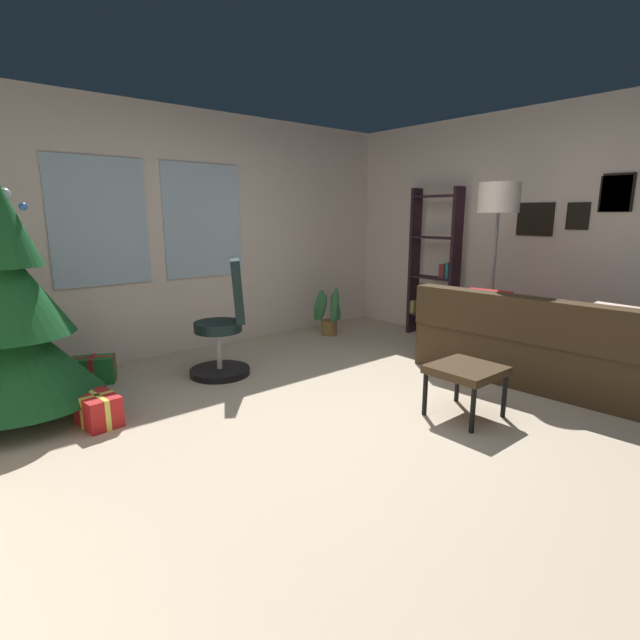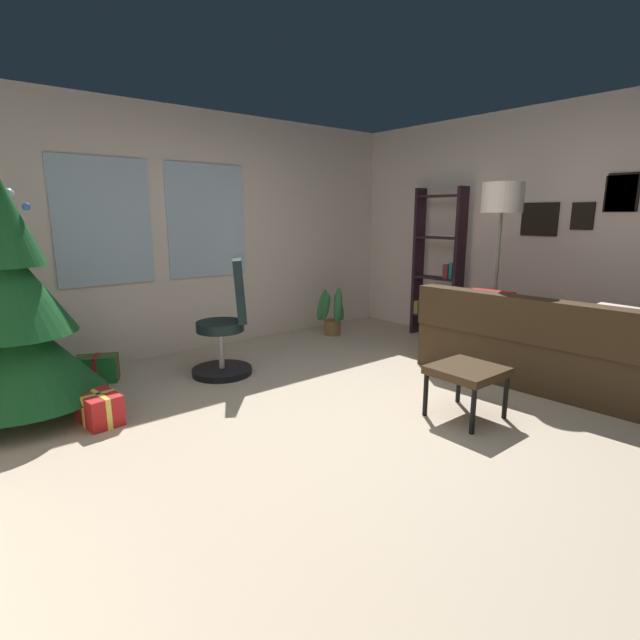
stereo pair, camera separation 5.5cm
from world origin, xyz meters
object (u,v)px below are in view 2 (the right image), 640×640
(holiday_tree, at_px, (15,320))
(gift_box_red, at_px, (100,409))
(floor_lamp, at_px, (502,210))
(gift_box_green, at_px, (97,369))
(potted_plant, at_px, (332,313))
(couch, at_px, (557,350))
(bookshelf, at_px, (438,274))
(footstool, at_px, (467,374))
(office_chair, at_px, (227,330))

(holiday_tree, height_order, gift_box_red, holiday_tree)
(holiday_tree, relative_size, floor_lamp, 1.24)
(gift_box_green, bearing_deg, potted_plant, -1.70)
(couch, bearing_deg, bookshelf, 74.86)
(couch, xyz_separation_m, bookshelf, (0.46, 1.70, 0.49))
(footstool, relative_size, floor_lamp, 0.27)
(gift_box_green, height_order, office_chair, office_chair)
(gift_box_red, xyz_separation_m, office_chair, (1.26, 0.40, 0.31))
(footstool, xyz_separation_m, floor_lamp, (1.33, 0.60, 1.19))
(office_chair, bearing_deg, couch, -42.89)
(floor_lamp, bearing_deg, office_chair, 147.61)
(bookshelf, height_order, floor_lamp, bookshelf)
(gift_box_green, bearing_deg, footstool, -53.42)
(holiday_tree, xyz_separation_m, gift_box_red, (0.39, -0.45, -0.63))
(footstool, xyz_separation_m, gift_box_red, (-2.14, 1.61, -0.23))
(gift_box_green, bearing_deg, floor_lamp, -31.31)
(holiday_tree, relative_size, gift_box_green, 5.39)
(couch, relative_size, bookshelf, 1.16)
(couch, xyz_separation_m, gift_box_green, (-3.24, 2.62, -0.17))
(office_chair, bearing_deg, gift_box_green, 151.11)
(footstool, bearing_deg, potted_plant, 71.46)
(gift_box_red, bearing_deg, bookshelf, 0.70)
(holiday_tree, height_order, bookshelf, holiday_tree)
(footstool, relative_size, office_chair, 0.44)
(office_chair, distance_m, potted_plant, 1.79)
(couch, bearing_deg, holiday_tree, 151.38)
(footstool, bearing_deg, floor_lamp, 24.50)
(couch, bearing_deg, gift_box_red, 154.54)
(potted_plant, bearing_deg, holiday_tree, -172.72)
(holiday_tree, relative_size, gift_box_red, 6.19)
(couch, height_order, gift_box_red, couch)
(gift_box_red, bearing_deg, potted_plant, 16.53)
(gift_box_green, distance_m, bookshelf, 3.87)
(footstool, xyz_separation_m, potted_plant, (0.83, 2.49, -0.05))
(gift_box_red, bearing_deg, couch, -25.46)
(holiday_tree, bearing_deg, floor_lamp, -20.66)
(gift_box_red, relative_size, floor_lamp, 0.20)
(couch, height_order, bookshelf, bookshelf)
(gift_box_red, height_order, floor_lamp, floor_lamp)
(gift_box_red, bearing_deg, gift_box_green, 76.23)
(floor_lamp, xyz_separation_m, potted_plant, (-0.49, 1.89, -1.24))
(footstool, xyz_separation_m, office_chair, (-0.88, 2.00, 0.09))
(footstool, xyz_separation_m, holiday_tree, (-2.53, 2.06, 0.41))
(holiday_tree, xyz_separation_m, floor_lamp, (3.86, -1.46, 0.78))
(bookshelf, distance_m, potted_plant, 1.36)
(holiday_tree, xyz_separation_m, potted_plant, (3.37, 0.43, -0.46))
(holiday_tree, bearing_deg, gift_box_green, 39.28)
(footstool, height_order, gift_box_red, footstool)
(bookshelf, bearing_deg, gift_box_green, 166.06)
(office_chair, height_order, bookshelf, bookshelf)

